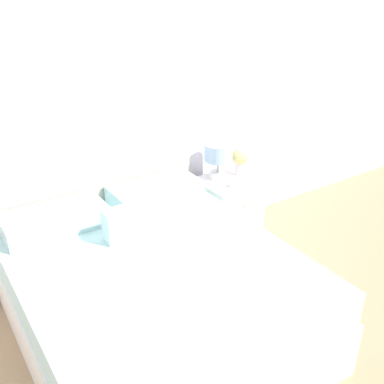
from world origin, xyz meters
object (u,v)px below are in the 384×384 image
at_px(nightstand, 227,211).
at_px(table_lamp, 218,155).
at_px(bed, 151,288).
at_px(teacup, 234,184).
at_px(flower_vase, 240,159).

xyz_separation_m(nightstand, table_lamp, (-0.06, 0.09, 0.52)).
relative_size(bed, teacup, 14.76).
bearing_deg(table_lamp, nightstand, -56.06).
xyz_separation_m(nightstand, teacup, (-0.04, -0.12, 0.32)).
relative_size(nightstand, flower_vase, 2.40).
xyz_separation_m(bed, nightstand, (1.12, 0.64, -0.04)).
bearing_deg(flower_vase, table_lamp, 174.64).
distance_m(bed, table_lamp, 1.37).
xyz_separation_m(bed, teacup, (1.08, 0.51, 0.28)).
height_order(nightstand, flower_vase, flower_vase).
bearing_deg(table_lamp, flower_vase, -5.36).
distance_m(table_lamp, teacup, 0.29).
distance_m(nightstand, teacup, 0.34).
distance_m(bed, flower_vase, 1.53).
relative_size(bed, flower_vase, 7.87).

